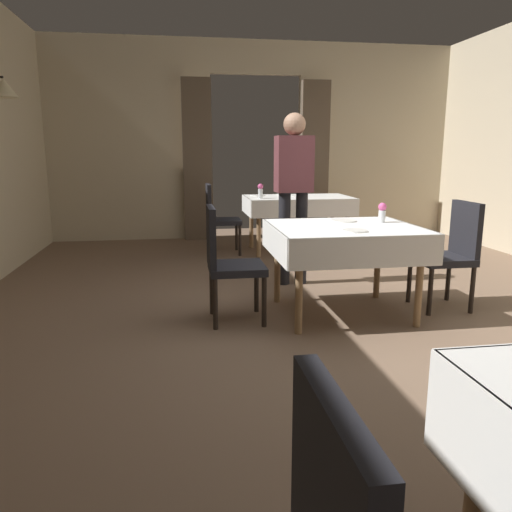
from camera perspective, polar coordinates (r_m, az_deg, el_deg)
The scene contains 15 objects.
ground at distance 4.08m, azimuth 9.19°, elevation -7.47°, with size 10.08×10.08×0.00m, color #7A604C.
wall_back at distance 7.93m, azimuth -0.02°, elevation 13.12°, with size 6.40×0.27×3.00m.
dining_table_mid at distance 4.13m, azimuth 10.14°, elevation 2.20°, with size 1.19×1.05×0.75m.
dining_table_far at distance 6.78m, azimuth 4.87°, elevation 6.10°, with size 1.43×0.89×0.75m.
chair_mid_left at distance 3.92m, azimuth -3.44°, elevation -0.30°, with size 0.44×0.44×0.93m.
chair_mid_right at distance 4.59m, azimuth 21.62°, elevation 0.67°, with size 0.44×0.44×0.93m.
chair_far_left at distance 6.60m, azimuth -4.45°, elevation 4.69°, with size 0.44×0.44×0.93m.
flower_vase_mid at distance 4.38m, azimuth 14.36°, elevation 4.96°, with size 0.07×0.07×0.17m.
plate_mid_b at distance 3.85m, azimuth 11.38°, elevation 2.89°, with size 0.19×0.19×0.01m, color white.
plate_mid_c at distance 4.39m, azimuth 10.06°, elevation 4.04°, with size 0.22×0.22×0.01m, color white.
flower_vase_far at distance 6.45m, azimuth 0.52°, elevation 7.57°, with size 0.07×0.07×0.19m.
plate_far_b at distance 6.84m, azimuth 4.87°, elevation 6.96°, with size 0.21×0.21×0.01m, color white.
plate_far_c at distance 6.87m, azimuth 0.20°, elevation 7.02°, with size 0.20×0.20×0.01m, color white.
plate_far_d at distance 7.03m, azimuth 3.23°, elevation 7.11°, with size 0.21×0.21×0.01m, color white.
person_waiter_by_doorway at distance 5.01m, azimuth 4.36°, elevation 8.22°, with size 0.37×0.23×1.72m.
Camera 1 is at (-1.23, -3.65, 1.35)m, focal length 34.64 mm.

